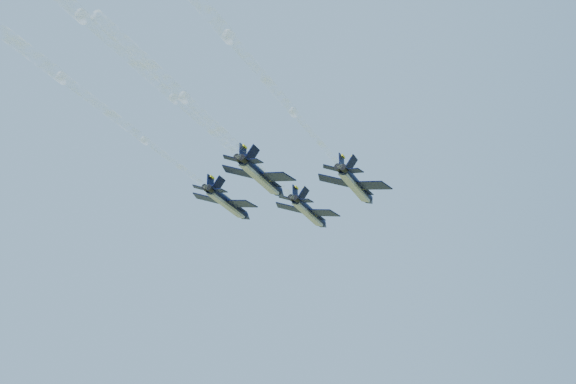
{
  "coord_description": "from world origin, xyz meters",
  "views": [
    {
      "loc": [
        2.85,
        -106.11,
        67.47
      ],
      "look_at": [
        -2.82,
        3.77,
        102.49
      ],
      "focal_mm": 45.0,
      "sensor_mm": 36.0,
      "label": 1
    }
  ],
  "objects_px": {
    "jet_left": "(228,203)",
    "jet_slot": "(262,177)",
    "jet_lead": "(310,212)",
    "jet_right": "(356,185)"
  },
  "relations": [
    {
      "from": "jet_left",
      "to": "jet_slot",
      "type": "relative_size",
      "value": 1.0
    },
    {
      "from": "jet_left",
      "to": "jet_lead",
      "type": "bearing_deg",
      "value": 46.33
    },
    {
      "from": "jet_right",
      "to": "jet_slot",
      "type": "distance_m",
      "value": 14.7
    },
    {
      "from": "jet_left",
      "to": "jet_slot",
      "type": "height_order",
      "value": "same"
    },
    {
      "from": "jet_right",
      "to": "jet_slot",
      "type": "relative_size",
      "value": 1.0
    },
    {
      "from": "jet_lead",
      "to": "jet_right",
      "type": "bearing_deg",
      "value": -41.01
    },
    {
      "from": "jet_left",
      "to": "jet_slot",
      "type": "bearing_deg",
      "value": -41.25
    },
    {
      "from": "jet_slot",
      "to": "jet_lead",
      "type": "bearing_deg",
      "value": 92.76
    },
    {
      "from": "jet_lead",
      "to": "jet_left",
      "type": "xyz_separation_m",
      "value": [
        -13.17,
        -6.02,
        0.0
      ]
    },
    {
      "from": "jet_lead",
      "to": "jet_slot",
      "type": "xyz_separation_m",
      "value": [
        -6.55,
        -19.03,
        0.0
      ]
    }
  ]
}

